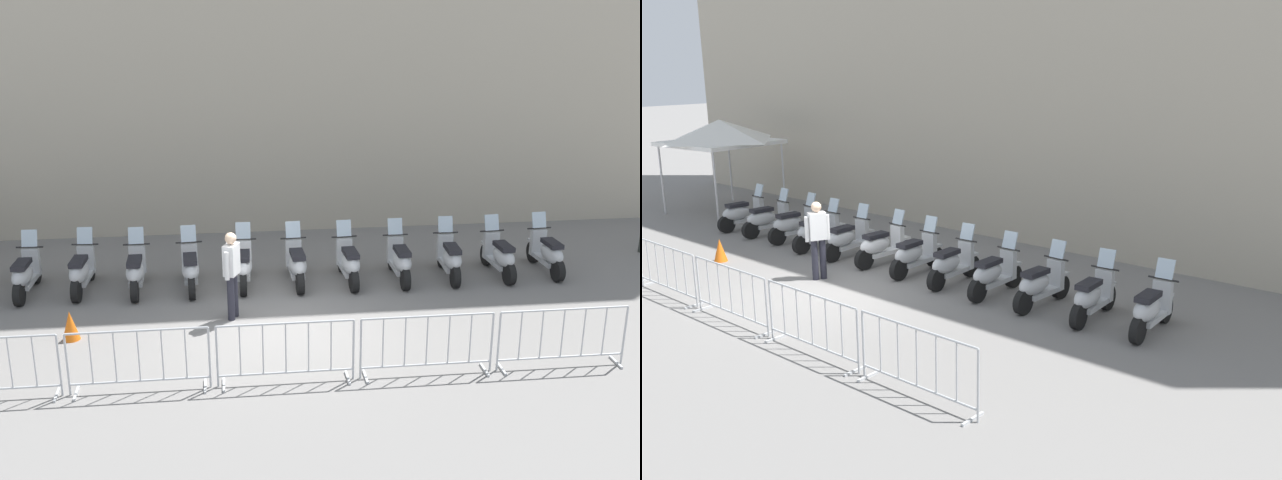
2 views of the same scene
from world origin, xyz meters
TOP-DOWN VIEW (x-y plane):
  - ground_plane at (0.00, 0.00)m, footprint 120.00×120.00m
  - motorcycle_1 at (-4.77, 2.64)m, footprint 0.63×1.72m
  - motorcycle_2 at (-3.66, 2.56)m, footprint 0.65×1.72m
  - motorcycle_3 at (-2.56, 2.32)m, footprint 0.56×1.73m
  - motorcycle_4 at (-1.44, 2.20)m, footprint 0.56×1.72m
  - motorcycle_5 at (-0.33, 2.15)m, footprint 0.63×1.72m
  - motorcycle_6 at (0.78, 1.97)m, footprint 0.56×1.73m
  - motorcycle_7 at (1.89, 1.81)m, footprint 0.56×1.73m
  - motorcycle_8 at (3.00, 1.69)m, footprint 0.57×1.73m
  - motorcycle_9 at (4.11, 1.59)m, footprint 0.63×1.72m
  - motorcycle_10 at (5.23, 1.47)m, footprint 0.56×1.72m
  - motorcycle_11 at (6.35, 1.41)m, footprint 0.56×1.73m
  - barrier_segment_1 at (-2.55, -1.96)m, footprint 2.22×0.66m
  - barrier_segment_2 at (-0.24, -2.22)m, footprint 2.22×0.66m
  - barrier_segment_3 at (2.06, -2.47)m, footprint 2.22×0.66m
  - barrier_segment_4 at (4.36, -2.72)m, footprint 2.22×0.66m
  - officer_near_row_end at (-0.76, 0.54)m, footprint 0.37×0.49m
  - traffic_cone at (-3.75, 0.25)m, footprint 0.32×0.32m

SIDE VIEW (x-z plane):
  - ground_plane at x=0.00m, z-range 0.00..0.00m
  - traffic_cone at x=-3.75m, z-range 0.00..0.55m
  - motorcycle_1 at x=-4.77m, z-range -0.16..1.07m
  - motorcycle_2 at x=-3.66m, z-range -0.16..1.07m
  - motorcycle_3 at x=-2.56m, z-range -0.16..1.07m
  - motorcycle_4 at x=-1.44m, z-range -0.16..1.07m
  - motorcycle_5 at x=-0.33m, z-range -0.16..1.07m
  - motorcycle_6 at x=0.78m, z-range -0.16..1.07m
  - motorcycle_7 at x=1.89m, z-range -0.16..1.07m
  - motorcycle_8 at x=3.00m, z-range -0.16..1.07m
  - motorcycle_9 at x=4.11m, z-range -0.16..1.07m
  - motorcycle_10 at x=5.23m, z-range -0.16..1.07m
  - motorcycle_11 at x=6.35m, z-range -0.16..1.07m
  - barrier_segment_1 at x=-2.55m, z-range -0.01..1.06m
  - barrier_segment_2 at x=-0.24m, z-range -0.01..1.06m
  - barrier_segment_3 at x=2.06m, z-range -0.01..1.06m
  - barrier_segment_4 at x=4.36m, z-range -0.01..1.06m
  - officer_near_row_end at x=-0.76m, z-range 0.12..1.85m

